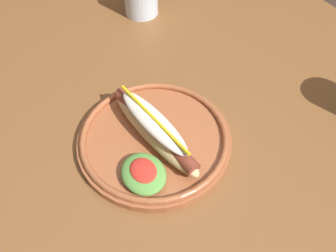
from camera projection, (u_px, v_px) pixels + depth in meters
name	position (u px, v px, depth m)	size (l,w,h in m)	color
ground_plane	(192.00, 235.00, 1.29)	(8.00, 8.00, 0.00)	#3D2D23
dining_table	(207.00, 128.00, 0.79)	(1.35, 1.01, 0.74)	brown
hot_dog_plate	(154.00, 138.00, 0.63)	(0.29, 0.29, 0.08)	#9E5633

